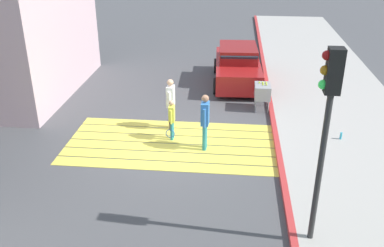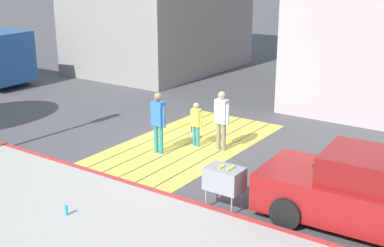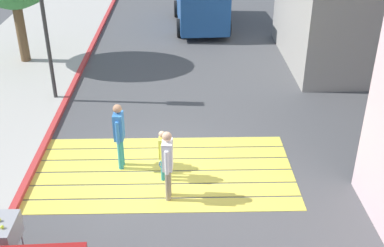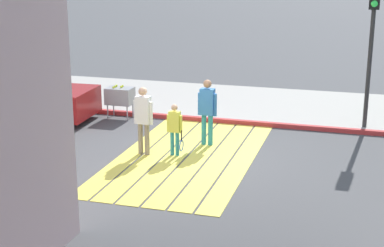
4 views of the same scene
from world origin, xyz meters
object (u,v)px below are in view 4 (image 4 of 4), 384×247
object	(u,v)px
tennis_ball_cart	(120,96)
pedestrian_child_with_racket	(175,127)
car_parked_near_curb	(23,95)
pedestrian_adult_trailing	(207,107)
traffic_light_corner	(373,23)
water_bottle	(215,99)
pedestrian_adult_lead	(143,116)

from	to	relation	value
tennis_ball_cart	pedestrian_child_with_racket	distance (m)	3.98
car_parked_near_curb	tennis_ball_cart	xyz separation A→B (m)	(-0.90, 2.79, -0.04)
car_parked_near_curb	pedestrian_adult_trailing	bearing A→B (deg)	81.13
traffic_light_corner	water_bottle	world-z (taller)	traffic_light_corner
water_bottle	pedestrian_adult_lead	xyz separation A→B (m)	(5.37, -0.47, 0.77)
traffic_light_corner	pedestrian_child_with_racket	distance (m)	6.17
water_bottle	pedestrian_adult_trailing	xyz separation A→B (m)	(4.16, 0.83, 0.79)
pedestrian_adult_trailing	tennis_ball_cart	bearing A→B (deg)	-119.60
tennis_ball_cart	pedestrian_adult_trailing	size ratio (longest dim) A/B	0.58
water_bottle	pedestrian_adult_trailing	world-z (taller)	pedestrian_adult_trailing
tennis_ball_cart	water_bottle	distance (m)	3.38
pedestrian_adult_lead	pedestrian_child_with_racket	size ratio (longest dim) A/B	1.31
pedestrian_child_with_racket	pedestrian_adult_lead	bearing A→B (deg)	-79.83
pedestrian_adult_lead	tennis_ball_cart	bearing A→B (deg)	-147.51
traffic_light_corner	pedestrian_child_with_racket	bearing A→B (deg)	-51.23
car_parked_near_curb	pedestrian_adult_lead	world-z (taller)	pedestrian_adult_lead
tennis_ball_cart	traffic_light_corner	bearing A→B (deg)	95.40
car_parked_near_curb	pedestrian_adult_lead	distance (m)	5.20
water_bottle	pedestrian_child_with_racket	world-z (taller)	pedestrian_child_with_racket
car_parked_near_curb	water_bottle	size ratio (longest dim) A/B	19.87
traffic_light_corner	water_bottle	bearing A→B (deg)	-109.00
tennis_ball_cart	car_parked_near_curb	bearing A→B (deg)	-72.09
pedestrian_adult_lead	pedestrian_child_with_racket	distance (m)	0.82
pedestrian_adult_trailing	pedestrian_adult_lead	bearing A→B (deg)	-47.24
water_bottle	pedestrian_adult_lead	world-z (taller)	pedestrian_adult_lead
traffic_light_corner	water_bottle	size ratio (longest dim) A/B	19.27
pedestrian_child_with_racket	pedestrian_adult_trailing	bearing A→B (deg)	153.48
water_bottle	pedestrian_adult_lead	size ratio (longest dim) A/B	0.13
traffic_light_corner	pedestrian_adult_trailing	xyz separation A→B (m)	(2.52, -3.93, -2.02)
car_parked_near_curb	tennis_ball_cart	size ratio (longest dim) A/B	4.29
tennis_ball_cart	water_bottle	bearing A→B (deg)	133.95
pedestrian_adult_trailing	pedestrian_child_with_racket	size ratio (longest dim) A/B	1.33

